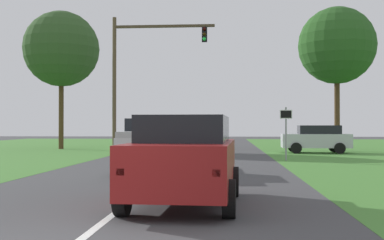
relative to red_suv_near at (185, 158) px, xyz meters
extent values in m
plane|color=#424244|center=(-1.27, 8.88, -1.01)|extent=(120.00, 120.00, 0.00)
cube|color=white|center=(-1.27, -2.12, -1.01)|extent=(0.16, 43.95, 0.01)
cube|color=maroon|center=(0.00, -0.05, -0.15)|extent=(2.19, 4.59, 1.00)
cube|color=black|center=(0.01, 0.18, 0.62)|extent=(1.88, 2.87, 0.56)
cube|color=red|center=(-0.92, -2.24, -0.10)|extent=(0.14, 0.07, 0.12)
cube|color=red|center=(0.73, -2.31, -0.10)|extent=(0.14, 0.07, 0.12)
cylinder|color=black|center=(-0.95, 1.39, -0.65)|extent=(0.27, 0.73, 0.72)
cylinder|color=black|center=(1.06, 1.31, -0.65)|extent=(0.27, 0.73, 0.72)
cylinder|color=black|center=(-1.06, -1.41, -0.65)|extent=(0.27, 0.73, 0.72)
cylinder|color=black|center=(0.95, -1.49, -0.65)|extent=(0.27, 0.73, 0.72)
cube|color=silver|center=(-1.90, 7.83, -0.16)|extent=(2.21, 5.65, 0.91)
cube|color=black|center=(-1.89, 7.55, 0.62)|extent=(1.81, 2.20, 0.65)
cube|color=#B8B8B8|center=(-1.82, 6.11, 0.40)|extent=(1.95, 2.20, 0.20)
cube|color=red|center=(-2.57, 5.04, -0.11)|extent=(0.14, 0.07, 0.12)
cube|color=red|center=(-0.97, 5.12, -0.11)|extent=(0.14, 0.07, 0.12)
cylinder|color=black|center=(-2.96, 9.51, -0.61)|extent=(0.27, 0.81, 0.80)
cylinder|color=black|center=(-1.01, 9.60, -0.61)|extent=(0.27, 0.81, 0.80)
cylinder|color=black|center=(-2.79, 6.06, -0.61)|extent=(0.27, 0.81, 0.80)
cylinder|color=black|center=(-0.84, 6.15, -0.61)|extent=(0.27, 0.81, 0.80)
cylinder|color=brown|center=(-6.15, 19.69, 3.23)|extent=(0.24, 0.24, 8.49)
cube|color=#4C3D2B|center=(-3.02, 19.69, 6.87)|extent=(6.26, 0.16, 0.16)
cube|color=black|center=(-0.51, 19.69, 6.32)|extent=(0.32, 0.28, 0.90)
sphere|color=black|center=(-0.51, 19.54, 6.62)|extent=(0.22, 0.22, 0.22)
sphere|color=black|center=(-0.51, 19.54, 6.32)|extent=(0.22, 0.22, 0.22)
sphere|color=#1ED83F|center=(-0.51, 19.54, 6.02)|extent=(0.22, 0.22, 0.22)
cylinder|color=gray|center=(3.76, 13.86, 0.30)|extent=(0.08, 0.08, 2.62)
cube|color=white|center=(3.76, 13.83, 1.26)|extent=(0.60, 0.03, 0.44)
cube|color=black|center=(3.76, 13.81, 1.26)|extent=(0.52, 0.01, 0.36)
cylinder|color=#4C351E|center=(8.33, 23.54, 1.60)|extent=(0.36, 0.36, 5.22)
sphere|color=#275620|center=(8.33, 23.54, 6.17)|extent=(5.23, 5.23, 5.23)
cube|color=silver|center=(6.44, 21.05, -0.24)|extent=(4.27, 2.03, 0.86)
cube|color=black|center=(6.66, 21.05, 0.45)|extent=(2.58, 1.75, 0.54)
cube|color=red|center=(4.39, 21.90, -0.20)|extent=(0.06, 0.14, 0.12)
cube|color=red|center=(4.35, 20.33, -0.20)|extent=(0.06, 0.14, 0.12)
cylinder|color=black|center=(7.78, 21.97, -0.67)|extent=(0.69, 0.25, 0.68)
cylinder|color=black|center=(7.72, 20.06, -0.67)|extent=(0.69, 0.25, 0.68)
cylinder|color=black|center=(5.17, 22.05, -0.67)|extent=(0.69, 0.25, 0.68)
cylinder|color=black|center=(5.11, 20.13, -0.67)|extent=(0.69, 0.25, 0.68)
cylinder|color=#4C351E|center=(-11.41, 25.13, 1.65)|extent=(0.36, 0.36, 5.33)
sphere|color=#2F5025|center=(-11.41, 25.13, 6.41)|extent=(5.58, 5.58, 5.58)
camera|label=1|loc=(0.93, -10.61, 0.68)|focal=46.22mm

